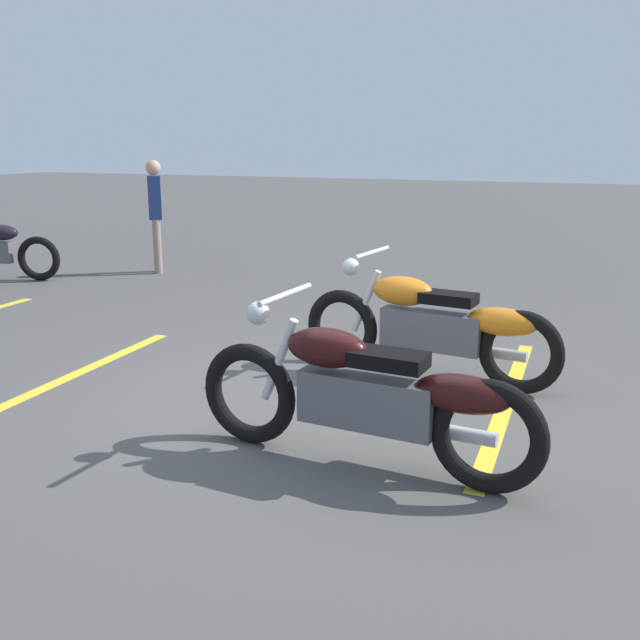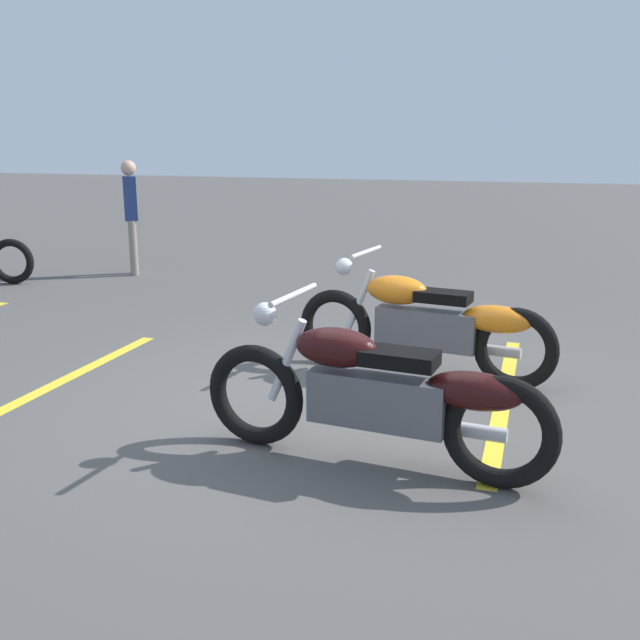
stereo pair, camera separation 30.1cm
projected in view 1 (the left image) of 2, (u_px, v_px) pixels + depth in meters
name	position (u px, v px, depth m)	size (l,w,h in m)	color
ground_plane	(327.00, 404.00, 5.43)	(60.00, 60.00, 0.00)	#514F4C
motorcycle_bright_foreground	(433.00, 325.00, 5.89)	(2.23, 0.62, 1.04)	black
motorcycle_dark_foreground	(369.00, 395.00, 4.29)	(2.23, 0.62, 1.04)	black
bystander_near_row	(155.00, 211.00, 10.56)	(0.28, 0.29, 1.64)	gray
parking_stripe_near	(507.00, 401.00, 5.49)	(3.20, 0.12, 0.01)	yellow
parking_stripe_mid	(53.00, 384.00, 5.87)	(3.20, 0.12, 0.01)	yellow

